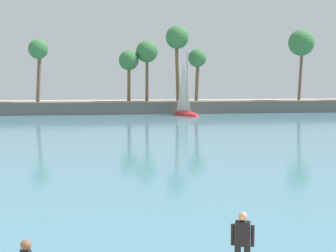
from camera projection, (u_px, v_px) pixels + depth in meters
sea at (87, 120)px, 63.80m from camera, size 220.00×104.25×0.06m
palm_headland at (107, 96)px, 75.96m from camera, size 106.08×6.00×12.94m
person_at_waterline at (242, 244)px, 12.19m from camera, size 0.51×0.32×1.67m
sailboat_mid_bay at (186, 109)px, 71.46m from camera, size 3.68×6.66×9.25m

